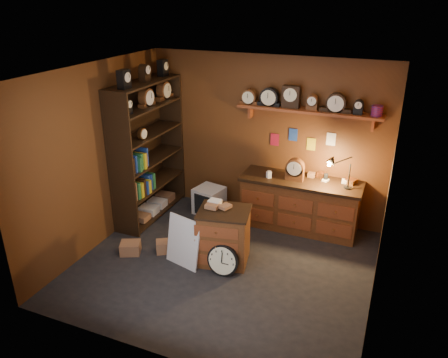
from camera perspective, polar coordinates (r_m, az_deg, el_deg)
floor at (r=6.32m, az=-0.00°, el=-11.19°), size 4.00×4.00×0.00m
room_shell at (r=5.61m, az=0.85°, el=3.95°), size 4.02×3.62×2.71m
shelving_unit at (r=7.30m, az=-10.13°, el=4.35°), size 0.47×1.60×2.58m
workbench at (r=7.13m, az=9.86°, el=-2.90°), size 1.90×0.66×1.36m
low_cabinet at (r=6.19m, az=-0.01°, el=-7.22°), size 0.81×0.72×0.90m
big_round_clock at (r=6.03m, az=-0.15°, el=-10.57°), size 0.44×0.15×0.45m
white_panel at (r=6.38m, az=-5.25°, el=-10.92°), size 0.57×0.29×0.73m
mini_fridge at (r=7.61m, az=-1.96°, el=-2.82°), size 0.53×0.54×0.46m
floor_box_a at (r=6.68m, az=-12.12°, el=-8.79°), size 0.36×0.34×0.18m
floor_box_b at (r=6.86m, az=-5.98°, el=-7.73°), size 0.30×0.30×0.12m
floor_box_c at (r=6.63m, az=-7.81°, el=-8.73°), size 0.30×0.29×0.18m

